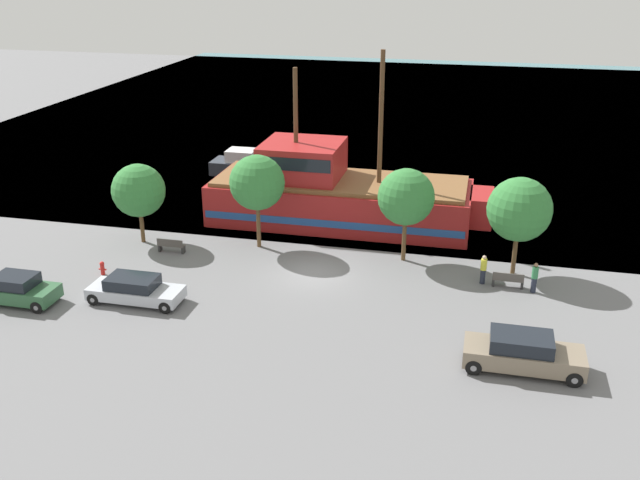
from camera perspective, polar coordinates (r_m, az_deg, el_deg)
name	(u,v)px	position (r m, az deg, el deg)	size (l,w,h in m)	color
ground_plane	(314,274)	(38.48, -0.47, -2.77)	(160.00, 160.00, 0.00)	slate
water_surface	(409,110)	(80.01, 7.12, 10.25)	(80.00, 80.00, 0.00)	teal
pirate_ship	(336,194)	(45.38, 1.31, 3.67)	(17.66, 5.87, 10.90)	#A31E1E
moored_boat_dockside	(246,165)	(56.09, -5.92, 5.99)	(5.53, 2.28, 1.93)	#2D333D
parked_car_curb_front	(18,290)	(38.18, -23.02, -3.67)	(3.84, 1.78, 1.47)	#2D5B38
parked_car_curb_mid	(135,290)	(36.44, -14.59, -3.86)	(4.67, 1.82, 1.34)	#B7BCC6
parked_car_curb_rear	(523,353)	(30.94, 15.92, -8.67)	(4.89, 1.94, 1.61)	#7F705B
fire_hydrant	(102,268)	(40.04, -17.02, -2.12)	(0.42, 0.25, 0.76)	red
bench_promenade_east	(171,246)	(41.97, -11.84, -0.44)	(1.57, 0.45, 0.85)	#4C4742
bench_promenade_west	(508,280)	(38.10, 14.81, -3.10)	(1.57, 0.45, 0.85)	#4C4742
pedestrian_walking_near	(483,269)	(38.11, 12.94, -2.31)	(0.32, 0.32, 1.58)	#232838
pedestrian_walking_far	(535,278)	(37.77, 16.79, -2.90)	(0.32, 0.32, 1.63)	#232838
tree_row_east	(138,191)	(43.00, -14.32, 3.86)	(3.12, 3.12, 4.79)	brown
tree_row_mideast	(257,183)	(40.90, -5.06, 4.58)	(3.19, 3.19, 5.54)	brown
tree_row_midwest	(406,197)	(39.20, 6.90, 3.43)	(3.13, 3.13, 5.31)	brown
tree_row_west	(519,210)	(38.64, 15.67, 2.36)	(3.39, 3.39, 5.37)	brown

